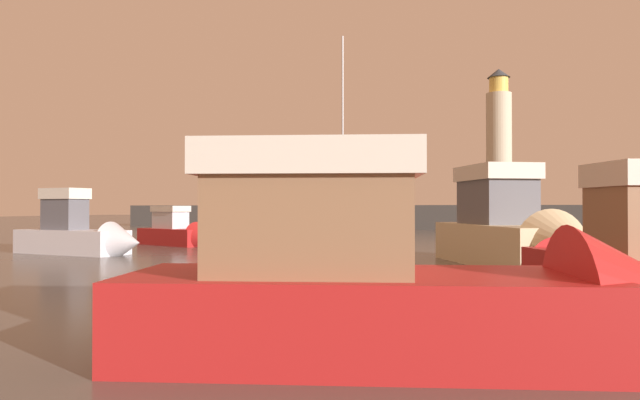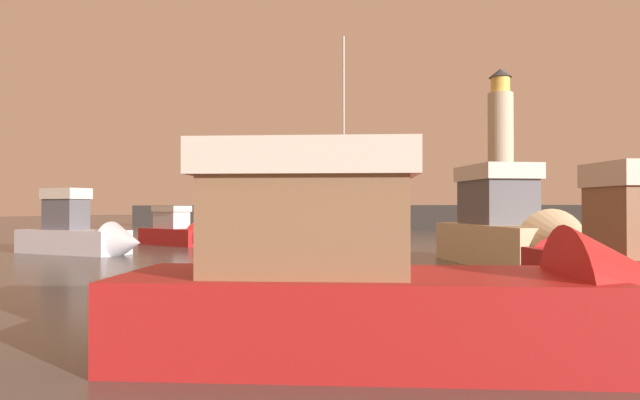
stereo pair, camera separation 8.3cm
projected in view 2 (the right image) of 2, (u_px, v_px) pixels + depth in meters
The scene contains 9 objects.
ground_plane at pixel (409, 249), 29.76m from camera, with size 220.00×220.00×0.00m, color #4C4742.
breakwater at pixel (467, 217), 56.39m from camera, with size 74.98×4.29×2.35m, color #423F3D.
lighthouse at pixel (501, 140), 55.42m from camera, with size 2.37×2.37×12.99m.
motorboat_0 at pixel (518, 233), 20.37m from camera, with size 6.66×9.42×4.16m.
motorboat_1 at pixel (183, 233), 32.44m from camera, with size 6.01×3.48×2.53m.
motorboat_3 at pixel (85, 235), 26.49m from camera, with size 6.95×2.51×3.31m.
motorboat_5 at pixel (436, 290), 8.14m from camera, with size 8.81×4.76×3.60m.
motorboat_6 at pixel (592, 261), 13.42m from camera, with size 3.97×6.23×3.24m.
sailboat_moored at pixel (351, 230), 36.91m from camera, with size 4.38×9.14×12.81m.
Camera 2 is at (5.98, -1.19, 2.13)m, focal length 32.77 mm.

